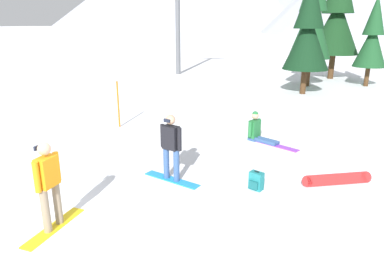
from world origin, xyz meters
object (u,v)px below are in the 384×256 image
pine_tree_leaning (313,15)px  trail_marker_pole (118,104)px  snowboarder_midground (171,147)px  pine_tree_broad (308,31)px  snowboarder_foreground (49,184)px  backpack_teal (256,181)px  ski_lift_tower (178,1)px  pine_tree_tall (337,16)px  pine_tree_young (373,37)px  snowboarder_background (259,131)px  loose_snowboard_near_left (337,179)px

pine_tree_leaning → trail_marker_pole: bearing=-116.7°
snowboarder_midground → pine_tree_broad: bearing=80.2°
trail_marker_pole → pine_tree_leaning: pine_tree_leaning is taller
snowboarder_foreground → backpack_teal: bearing=42.4°
pine_tree_leaning → snowboarder_midground: bearing=-98.2°
snowboarder_midground → pine_tree_leaning: 16.25m
snowboarder_midground → ski_lift_tower: (-7.49, 17.79, 4.53)m
pine_tree_broad → pine_tree_leaning: bearing=89.7°
pine_tree_tall → ski_lift_tower: bearing=-171.1°
pine_tree_broad → pine_tree_tall: (1.44, 6.55, 0.89)m
pine_tree_tall → ski_lift_tower: 11.38m
trail_marker_pole → pine_tree_tall: size_ratio=0.22×
snowboarder_foreground → pine_tree_leaning: pine_tree_leaning is taller
pine_tree_young → snowboarder_background: bearing=-108.2°
snowboarder_background → backpack_teal: snowboarder_background is taller
pine_tree_tall → ski_lift_tower: size_ratio=0.84×
snowboarder_background → trail_marker_pole: trail_marker_pole is taller
snowboarder_background → pine_tree_broad: bearing=85.2°
trail_marker_pole → pine_tree_tall: bearing=64.7°
snowboarder_foreground → ski_lift_tower: size_ratio=0.19×
pine_tree_leaning → pine_tree_tall: pine_tree_leaning is taller
snowboarder_foreground → pine_tree_young: 21.12m
snowboarder_foreground → pine_tree_young: (7.05, 19.80, 2.07)m
backpack_teal → trail_marker_pole: trail_marker_pole is taller
snowboarder_foreground → snowboarder_midground: size_ratio=1.03×
trail_marker_pole → ski_lift_tower: bearing=104.5°
snowboarder_midground → trail_marker_pole: trail_marker_pole is taller
pine_tree_leaning → snowboarder_foreground: bearing=-100.7°
snowboarder_foreground → pine_tree_leaning: (3.51, 18.53, 3.36)m
loose_snowboard_near_left → pine_tree_young: (1.89, 15.73, 2.87)m
backpack_teal → pine_tree_leaning: 16.00m
pine_tree_leaning → pine_tree_young: bearing=19.7°
loose_snowboard_near_left → trail_marker_pole: size_ratio=0.95×
loose_snowboard_near_left → pine_tree_broad: bearing=98.1°
snowboarder_foreground → pine_tree_tall: pine_tree_tall is taller
snowboarder_background → pine_tree_tall: (2.21, 15.70, 3.94)m
snowboarder_midground → ski_lift_tower: bearing=112.8°
snowboarder_background → snowboarder_midground: bearing=-111.0°
pine_tree_broad → pine_tree_young: size_ratio=1.13×
trail_marker_pole → pine_tree_young: pine_tree_young is taller
pine_tree_broad → pine_tree_tall: 6.77m
trail_marker_pole → ski_lift_tower: 15.34m
loose_snowboard_near_left → pine_tree_leaning: (-1.65, 14.46, 4.16)m
snowboarder_midground → pine_tree_tall: (3.69, 19.54, 3.39)m
loose_snowboard_near_left → backpack_teal: backpack_teal is taller
loose_snowboard_near_left → pine_tree_young: bearing=83.1°
ski_lift_tower → snowboarder_midground: bearing=-67.2°
backpack_teal → trail_marker_pole: size_ratio=0.27×
loose_snowboard_near_left → trail_marker_pole: (-7.75, 2.32, 0.74)m
trail_marker_pole → backpack_teal: bearing=-29.4°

